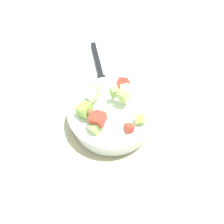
{
  "coord_description": "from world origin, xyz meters",
  "views": [
    {
      "loc": [
        0.4,
        -0.13,
        0.64
      ],
      "look_at": [
        -0.02,
        -0.01,
        0.05
      ],
      "focal_mm": 40.4,
      "sensor_mm": 36.0,
      "label": 1
    }
  ],
  "objects": [
    {
      "name": "placemat",
      "position": [
        0.0,
        0.0,
        0.0
      ],
      "size": [
        0.44,
        0.3,
        0.01
      ],
      "primitive_type": "cube",
      "color": "tan",
      "rests_on": "ground_plane"
    },
    {
      "name": "ground_plane",
      "position": [
        0.0,
        0.0,
        0.0
      ],
      "size": [
        2.4,
        2.4,
        0.0
      ],
      "primitive_type": "plane",
      "color": "silver"
    },
    {
      "name": "serving_spoon",
      "position": [
        -0.24,
        0.01,
        0.01
      ],
      "size": [
        0.24,
        0.05,
        0.01
      ],
      "color": "black",
      "rests_on": "placemat"
    },
    {
      "name": "salad_bowl",
      "position": [
        -0.02,
        -0.01,
        0.05
      ],
      "size": [
        0.26,
        0.26,
        0.12
      ],
      "color": "white",
      "rests_on": "placemat"
    }
  ]
}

